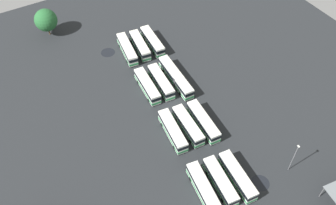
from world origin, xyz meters
TOP-DOWN VIEW (x-y plane):
  - ground_plane at (0.00, 0.00)m, footprint 128.38×128.38m
  - bus_row0_slot0 at (-24.91, -0.81)m, footprint 12.03×3.83m
  - bus_row0_slot1 at (-24.08, 3.07)m, footprint 11.56×4.03m
  - bus_row0_slot2 at (-23.57, 7.07)m, footprint 11.89×4.28m
  - bus_row1_slot0 at (-8.81, -2.95)m, footprint 12.32×3.63m
  - bus_row1_slot1 at (-8.02, 0.88)m, footprint 11.71×3.39m
  - bus_row1_slot2 at (-7.50, 4.84)m, footprint 11.98×4.05m
  - bus_row2_slot0 at (7.51, -5.13)m, footprint 15.66×3.58m
  - bus_row2_slot1 at (8.03, -0.90)m, footprint 12.00×3.69m
  - bus_row2_slot2 at (8.48, 3.00)m, footprint 12.03×3.63m
  - bus_row3_slot0 at (23.99, -7.09)m, footprint 12.41×3.67m
  - bus_row3_slot1 at (24.19, -3.04)m, footprint 11.80×4.21m
  - bus_row3_slot2 at (24.56, 0.96)m, footprint 12.54×4.44m
  - lamp_post_by_building at (-28.51, -12.40)m, footprint 0.56×0.28m
  - tree_east_edge at (45.12, 17.53)m, footprint 6.77×6.77m
  - puddle_centre_drain at (-28.01, -4.87)m, footprint 4.05×4.05m
  - puddle_front_lane at (28.07, 5.66)m, footprint 4.13×4.13m

SIDE VIEW (x-z plane):
  - ground_plane at x=0.00m, z-range 0.00..0.00m
  - puddle_centre_drain at x=-28.01m, z-range 0.00..0.01m
  - puddle_front_lane at x=28.07m, z-range 0.00..0.01m
  - bus_row0_slot1 at x=-24.08m, z-range 0.10..3.57m
  - bus_row3_slot1 at x=24.19m, z-range 0.10..3.57m
  - bus_row1_slot1 at x=-8.02m, z-range 0.10..3.57m
  - bus_row0_slot2 at x=-23.57m, z-range 0.10..3.57m
  - bus_row1_slot2 at x=-7.50m, z-range 0.10..3.57m
  - bus_row2_slot1 at x=8.03m, z-range 0.10..3.57m
  - bus_row0_slot0 at x=-24.91m, z-range 0.10..3.57m
  - bus_row2_slot2 at x=8.48m, z-range 0.10..3.57m
  - bus_row1_slot0 at x=-8.81m, z-range 0.10..3.57m
  - bus_row3_slot0 at x=23.99m, z-range 0.10..3.57m
  - bus_row3_slot2 at x=24.56m, z-range 0.10..3.57m
  - bus_row2_slot0 at x=7.51m, z-range 0.10..3.57m
  - lamp_post_by_building at x=-28.51m, z-range 0.42..9.40m
  - tree_east_edge at x=45.12m, z-range 0.90..9.50m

